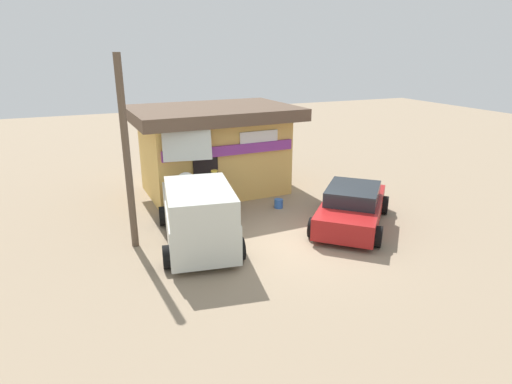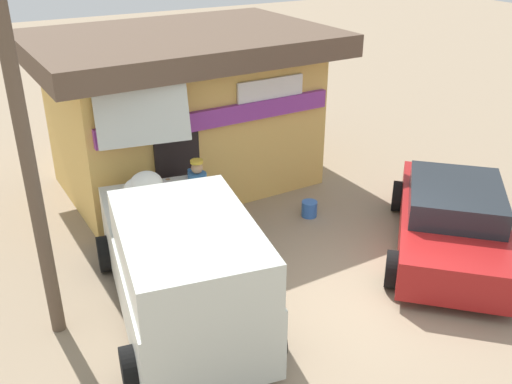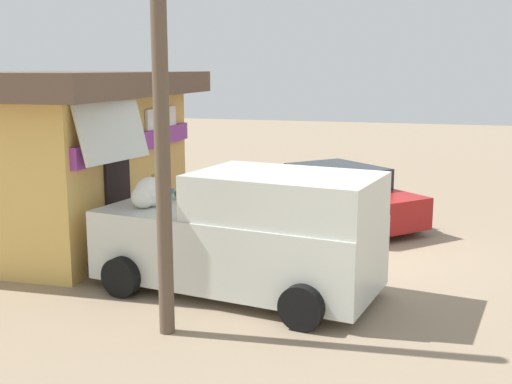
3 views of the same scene
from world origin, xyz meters
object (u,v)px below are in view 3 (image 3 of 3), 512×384
vendor_standing (159,212)px  paint_bucket (217,224)px  storefront_bar (60,153)px  unloaded_banana_pile (85,256)px  parked_sedan (337,196)px  customer_bending (131,229)px  delivery_van (246,233)px

vendor_standing → paint_bucket: size_ratio=4.93×
storefront_bar → unloaded_banana_pile: size_ratio=8.56×
storefront_bar → unloaded_banana_pile: (-1.46, -1.34, -1.60)m
unloaded_banana_pile → parked_sedan: bearing=-39.7°
parked_sedan → unloaded_banana_pile: (-4.47, 3.72, -0.44)m
vendor_standing → storefront_bar: bearing=72.5°
customer_bending → unloaded_banana_pile: customer_bending is taller
parked_sedan → vendor_standing: vendor_standing is taller
paint_bucket → unloaded_banana_pile: bearing=154.6°
storefront_bar → unloaded_banana_pile: bearing=-137.3°
storefront_bar → parked_sedan: (3.01, -5.06, -1.16)m
storefront_bar → paint_bucket: storefront_bar is taller
delivery_van → paint_bucket: 3.94m
unloaded_banana_pile → customer_bending: bearing=-99.2°
customer_bending → paint_bucket: size_ratio=3.91×
storefront_bar → vendor_standing: storefront_bar is taller
parked_sedan → storefront_bar: bearing=120.7°
paint_bucket → delivery_van: bearing=-153.4°
delivery_van → paint_bucket: delivery_van is taller
vendor_standing → customer_bending: vendor_standing is taller
customer_bending → unloaded_banana_pile: 1.19m
paint_bucket → vendor_standing: bearing=173.3°
parked_sedan → paint_bucket: parked_sedan is taller
storefront_bar → parked_sedan: storefront_bar is taller
paint_bucket → customer_bending: bearing=172.7°
parked_sedan → paint_bucket: 2.79m
storefront_bar → unloaded_banana_pile: 2.55m
storefront_bar → delivery_van: size_ratio=1.31×
parked_sedan → unloaded_banana_pile: parked_sedan is taller
unloaded_banana_pile → storefront_bar: bearing=42.7°
storefront_bar → paint_bucket: 3.53m
vendor_standing → customer_bending: bearing=171.1°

